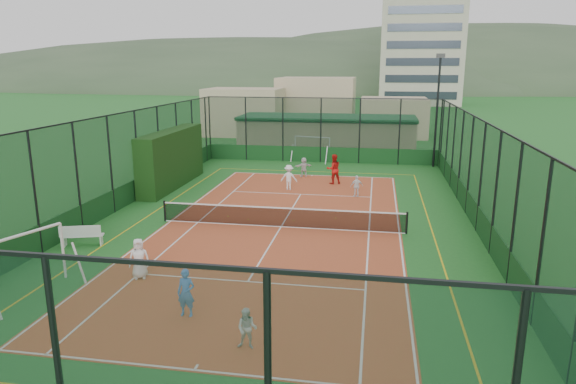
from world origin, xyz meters
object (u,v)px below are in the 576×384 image
(apartment_tower, at_px, (422,24))
(futsal_goal_near, at_px, (23,265))
(child_near_left, at_px, (139,258))
(child_far_back, at_px, (304,167))
(child_near_right, at_px, (247,329))
(child_far_right, at_px, (357,186))
(white_bench, at_px, (83,235))
(futsal_goal_far, at_px, (312,149))
(floodlight_ne, at_px, (437,111))
(coach, at_px, (334,169))
(child_near_mid, at_px, (186,293))
(child_far_left, at_px, (289,177))
(clubhouse, at_px, (327,134))

(apartment_tower, relative_size, futsal_goal_near, 9.51)
(apartment_tower, distance_m, futsal_goal_near, 93.59)
(child_near_left, xyz_separation_m, child_far_back, (3.37, 18.12, -0.07))
(child_near_right, height_order, child_far_right, child_far_right)
(white_bench, distance_m, futsal_goal_far, 22.48)
(floodlight_ne, relative_size, coach, 4.31)
(apartment_tower, xyz_separation_m, child_near_mid, (-13.22, -91.15, -14.24))
(white_bench, bearing_deg, child_far_left, 41.77)
(apartment_tower, distance_m, child_near_mid, 93.20)
(floodlight_ne, height_order, child_far_left, floodlight_ne)
(child_far_back, bearing_deg, child_far_left, 57.38)
(child_near_right, relative_size, coach, 0.60)
(futsal_goal_near, bearing_deg, coach, -5.63)
(floodlight_ne, relative_size, child_near_mid, 5.53)
(child_near_left, height_order, child_far_left, child_far_left)
(coach, bearing_deg, apartment_tower, -120.94)
(apartment_tower, bearing_deg, floodlight_ne, -92.98)
(floodlight_ne, distance_m, white_bench, 26.52)
(apartment_tower, xyz_separation_m, child_far_right, (-8.73, -75.62, -14.36))
(child_near_mid, relative_size, child_far_left, 0.97)
(child_far_left, bearing_deg, futsal_goal_near, 66.96)
(child_far_left, height_order, coach, coach)
(child_near_right, distance_m, child_far_back, 22.11)
(white_bench, bearing_deg, apartment_tower, 60.15)
(white_bench, relative_size, child_near_mid, 1.14)
(white_bench, xyz_separation_m, child_near_mid, (6.58, -5.23, 0.28))
(floodlight_ne, relative_size, clubhouse, 0.54)
(child_near_mid, bearing_deg, child_far_right, 73.35)
(floodlight_ne, relative_size, child_near_right, 7.17)
(floodlight_ne, height_order, futsal_goal_far, floodlight_ne)
(clubhouse, relative_size, child_far_left, 9.86)
(white_bench, xyz_separation_m, child_far_right, (11.07, 10.30, 0.16))
(apartment_tower, relative_size, child_far_back, 22.71)
(clubhouse, xyz_separation_m, futsal_goal_far, (-0.72, -4.59, -0.62))
(child_near_left, relative_size, child_far_left, 0.95)
(white_bench, bearing_deg, futsal_goal_near, -98.41)
(apartment_tower, bearing_deg, white_bench, -102.98)
(child_near_left, bearing_deg, apartment_tower, 56.67)
(clubhouse, bearing_deg, white_bench, -106.75)
(apartment_tower, bearing_deg, child_far_back, -100.07)
(child_far_left, relative_size, child_far_back, 1.17)
(child_far_right, relative_size, child_far_back, 0.95)
(futsal_goal_near, xyz_separation_m, child_far_right, (10.38, 14.92, -0.38))
(coach, bearing_deg, child_near_mid, 58.43)
(floodlight_ne, xyz_separation_m, clubhouse, (-8.60, 5.40, -2.55))
(futsal_goal_far, distance_m, child_near_left, 24.34)
(futsal_goal_far, bearing_deg, clubhouse, 92.33)
(white_bench, distance_m, futsal_goal_near, 4.71)
(child_far_right, bearing_deg, futsal_goal_far, -85.10)
(futsal_goal_near, distance_m, coach, 20.12)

